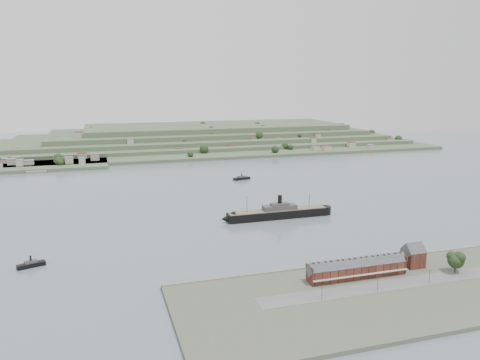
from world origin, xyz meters
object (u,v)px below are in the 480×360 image
object	(u,v)px
steamship	(275,213)
fig_tree	(457,259)
tugboat	(31,264)
terrace_row	(357,268)
gabled_building	(413,256)

from	to	relation	value
steamship	fig_tree	world-z (taller)	steamship
tugboat	terrace_row	bearing A→B (deg)	-22.95
gabled_building	fig_tree	world-z (taller)	gabled_building
steamship	fig_tree	bearing A→B (deg)	-67.81
gabled_building	fig_tree	xyz separation A→B (m)	(16.59, -14.53, 1.21)
gabled_building	steamship	world-z (taller)	steamship
terrace_row	fig_tree	bearing A→B (deg)	-11.00
terrace_row	gabled_building	distance (m)	37.74
terrace_row	gabled_building	xyz separation A→B (m)	(37.50, 4.02, 1.34)
terrace_row	steamship	xyz separation A→B (m)	(0.78, 120.21, -2.85)
steamship	terrace_row	bearing A→B (deg)	-90.37
gabled_building	steamship	distance (m)	121.93
gabled_building	fig_tree	distance (m)	22.09
gabled_building	tugboat	bearing A→B (deg)	161.96
terrace_row	gabled_building	world-z (taller)	gabled_building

